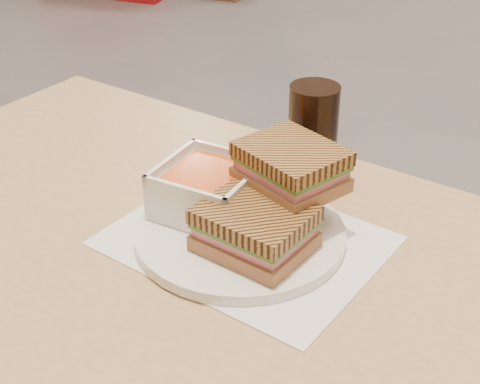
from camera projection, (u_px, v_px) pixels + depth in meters
The scene contains 7 objects.
main_table at pixel (212, 332), 0.92m from camera, with size 1.24×0.78×0.75m.
tray_liner at pixel (246, 241), 0.90m from camera, with size 0.36×0.29×0.00m.
plate at pixel (240, 234), 0.90m from camera, with size 0.27×0.27×0.01m.
soup_bowl at pixel (209, 191), 0.92m from camera, with size 0.13×0.13×0.07m.
panini_lower at pixel (255, 228), 0.84m from camera, with size 0.14×0.12×0.06m.
panini_upper at pixel (291, 167), 0.88m from camera, with size 0.15×0.14×0.06m.
cola_glass at pixel (312, 136), 0.99m from camera, with size 0.07×0.07×0.15m.
Camera 1 is at (0.39, -2.64, 1.27)m, focal length 51.92 mm.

